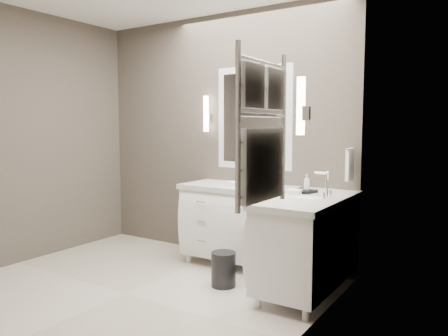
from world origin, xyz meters
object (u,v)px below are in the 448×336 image
Objects in this scene: vanity_right at (308,238)px; towel_ladder at (262,138)px; vanity_back at (241,220)px; waste_bin at (223,269)px.

vanity_right is 1.38× the size of towel_ladder.
vanity_back reaches higher than waste_bin.
towel_ladder is 1.85m from waste_bin.
vanity_right is 3.93× the size of waste_bin.
towel_ladder is at bearing -80.16° from vanity_right.
towel_ladder is at bearing -55.90° from vanity_back.
vanity_back is at bearing 124.10° from towel_ladder.
vanity_right is at bearing 21.60° from waste_bin.
vanity_back is at bearing 106.10° from waste_bin.
vanity_right is (0.88, -0.33, 0.00)m from vanity_back.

